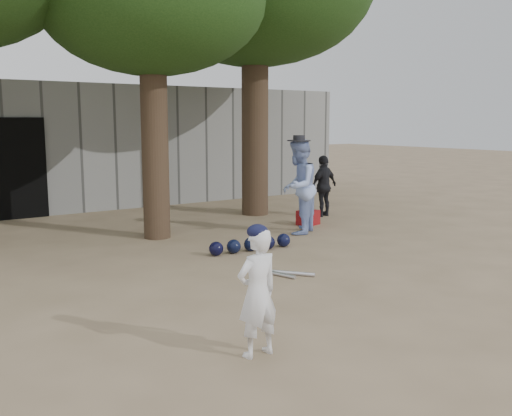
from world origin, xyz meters
TOP-DOWN VIEW (x-y plane):
  - ground at (0.00, 0.00)m, footprint 70.00×70.00m
  - boy_player at (-0.92, -1.23)m, footprint 0.45×0.31m
  - spectator_blue at (2.98, 3.04)m, footprint 1.10×1.06m
  - spectator_dark at (4.71, 4.30)m, footprint 0.85×0.47m
  - red_bag at (3.73, 3.65)m, footprint 0.48×0.41m
  - back_building at (-0.00, 10.33)m, footprint 16.00×5.24m
  - helmet_row at (1.39, 2.30)m, footprint 1.51×0.31m
  - bat_pile at (0.92, 0.84)m, footprint 0.55×0.78m

SIDE VIEW (x-z plane):
  - ground at x=0.00m, z-range 0.00..0.00m
  - bat_pile at x=0.92m, z-range 0.00..0.06m
  - helmet_row at x=1.39m, z-range 0.00..0.23m
  - red_bag at x=3.73m, z-range 0.00..0.30m
  - boy_player at x=-0.92m, z-range 0.00..1.18m
  - spectator_dark at x=4.71m, z-range 0.00..1.37m
  - spectator_blue at x=2.98m, z-range 0.00..1.79m
  - back_building at x=0.00m, z-range 0.00..3.00m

